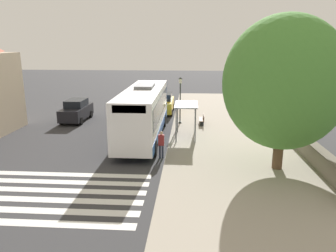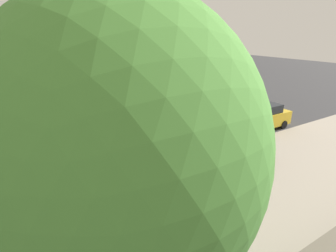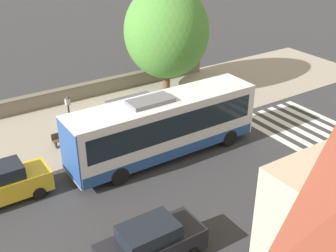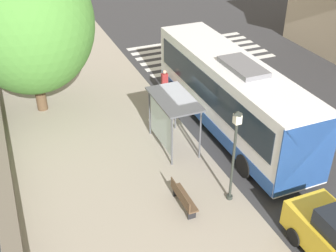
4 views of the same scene
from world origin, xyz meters
name	(u,v)px [view 1 (image 1 of 4)]	position (x,y,z in m)	size (l,w,h in m)	color
ground_plane	(169,139)	(0.00, 0.00, 0.00)	(120.00, 120.00, 0.00)	#353538
sidewalk_plaza	(233,140)	(-4.50, 0.00, 0.01)	(9.00, 44.00, 0.02)	#9E9384
crosswalk_stripes	(47,195)	(5.00, 9.20, 0.00)	(9.00, 5.25, 0.01)	silver
stone_wall	(292,134)	(-8.55, 0.00, 0.56)	(0.60, 20.00, 1.10)	slate
bus	(144,112)	(1.85, -0.28, 1.94)	(2.62, 11.25, 3.76)	white
bus_shelter	(188,110)	(-1.32, -0.59, 2.04)	(1.61, 2.97, 2.48)	#515459
pedestrian	(161,142)	(0.24, 3.95, 0.98)	(0.34, 0.22, 1.66)	#2D3347
bench	(202,119)	(-2.48, -4.54, 0.48)	(0.40, 1.70, 0.88)	brown
street_lamp_near	(180,96)	(-0.61, -4.79, 2.35)	(0.28, 0.28, 3.93)	#2D332D
shade_tree	(284,83)	(-6.24, 5.20, 4.70)	(6.32, 6.32, 8.18)	brown
parked_car_behind_bus	(164,103)	(1.11, -9.16, 0.94)	(1.84, 4.62, 1.92)	gold
parked_car_far_lane	(76,111)	(8.53, -5.18, 0.92)	(1.89, 4.37, 1.89)	black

